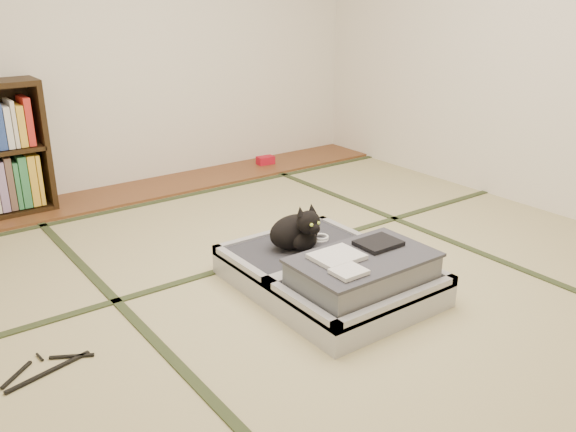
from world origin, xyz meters
TOP-DOWN VIEW (x-y plane):
  - floor at (0.00, 0.00)m, footprint 4.50×4.50m
  - wood_strip at (0.00, 2.00)m, footprint 4.00×0.50m
  - red_item at (1.03, 2.03)m, footprint 0.16×0.10m
  - tatami_borders at (0.00, 0.49)m, footprint 4.00×4.50m
  - suitcase at (-0.04, -0.18)m, footprint 0.79×1.05m
  - cat at (-0.06, 0.11)m, footprint 0.35×0.35m
  - cable_coil at (0.12, 0.14)m, footprint 0.11×0.11m
  - hanger at (-1.46, 0.00)m, footprint 0.39×0.22m

SIDE VIEW (x-z plane):
  - floor at x=0.00m, z-range 0.00..0.00m
  - tatami_borders at x=0.00m, z-range 0.00..0.01m
  - hanger at x=-1.46m, z-range 0.00..0.01m
  - wood_strip at x=0.00m, z-range 0.00..0.02m
  - red_item at x=1.03m, z-range 0.02..0.09m
  - suitcase at x=-0.04m, z-range -0.05..0.27m
  - cable_coil at x=0.12m, z-range 0.15..0.18m
  - cat at x=-0.06m, z-range 0.12..0.40m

